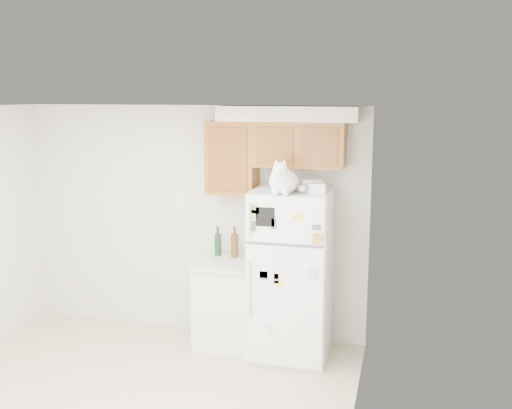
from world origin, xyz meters
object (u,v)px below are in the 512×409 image
(refrigerator, at_px, (291,274))
(storage_box_front, at_px, (318,188))
(base_counter, at_px, (228,303))
(bottle_green, at_px, (218,241))
(bottle_amber, at_px, (235,242))
(cat, at_px, (283,180))
(storage_box_back, at_px, (312,184))

(refrigerator, bearing_deg, storage_box_front, -21.82)
(base_counter, xyz_separation_m, storage_box_front, (0.96, -0.18, 1.28))
(bottle_green, xyz_separation_m, bottle_amber, (0.19, -0.02, 0.01))
(cat, bearing_deg, bottle_green, 149.14)
(storage_box_back, bearing_deg, storage_box_front, -81.44)
(storage_box_front, distance_m, bottle_green, 1.34)
(base_counter, height_order, storage_box_back, storage_box_back)
(storage_box_back, relative_size, bottle_green, 0.57)
(storage_box_back, bearing_deg, base_counter, 163.83)
(refrigerator, distance_m, cat, 1.01)
(bottle_amber, bearing_deg, bottle_green, 173.29)
(refrigerator, height_order, bottle_amber, refrigerator)
(bottle_green, bearing_deg, cat, -30.86)
(base_counter, height_order, bottle_amber, bottle_amber)
(refrigerator, height_order, storage_box_back, storage_box_back)
(refrigerator, bearing_deg, storage_box_back, 24.17)
(base_counter, bearing_deg, storage_box_front, -10.67)
(refrigerator, bearing_deg, bottle_amber, 161.31)
(storage_box_back, relative_size, bottle_amber, 0.53)
(cat, height_order, storage_box_back, cat)
(refrigerator, height_order, base_counter, refrigerator)
(base_counter, distance_m, storage_box_back, 1.55)
(refrigerator, distance_m, base_counter, 0.79)
(refrigerator, xyz_separation_m, storage_box_back, (0.18, 0.08, 0.90))
(refrigerator, height_order, cat, cat)
(cat, height_order, storage_box_front, cat)
(storage_box_back, distance_m, bottle_amber, 1.07)
(storage_box_back, height_order, storage_box_front, storage_box_back)
(bottle_green, height_order, bottle_amber, bottle_amber)
(refrigerator, relative_size, storage_box_front, 11.33)
(base_counter, relative_size, storage_box_back, 5.11)
(base_counter, relative_size, storage_box_front, 6.13)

